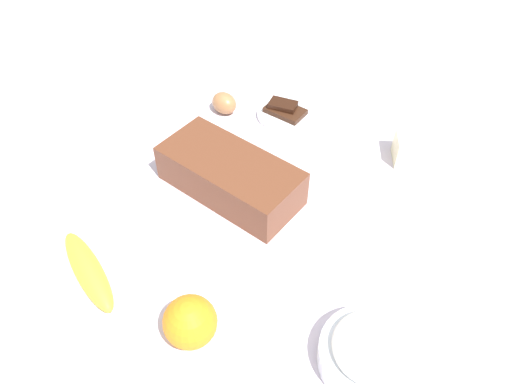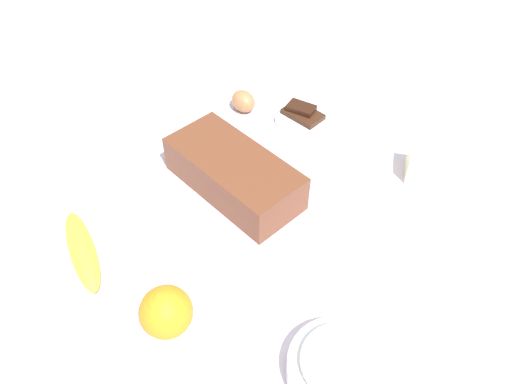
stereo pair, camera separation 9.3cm
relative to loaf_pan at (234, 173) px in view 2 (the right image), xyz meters
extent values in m
cube|color=silver|center=(-0.06, 0.02, -0.05)|extent=(2.40, 2.40, 0.02)
cube|color=brown|center=(0.00, 0.00, 0.00)|extent=(0.30, 0.19, 0.08)
cube|color=black|center=(0.00, 0.00, 0.00)|extent=(0.29, 0.17, 0.07)
cylinder|color=white|center=(-0.35, 0.23, -0.02)|extent=(0.15, 0.15, 0.04)
torus|color=white|center=(-0.35, 0.23, -0.01)|extent=(0.15, 0.15, 0.01)
ellipsoid|color=white|center=(-0.35, 0.23, 0.01)|extent=(0.12, 0.12, 0.04)
ellipsoid|color=yellow|center=(0.12, 0.29, -0.02)|extent=(0.19, 0.13, 0.04)
sphere|color=orange|center=(-0.10, 0.31, 0.00)|extent=(0.08, 0.08, 0.08)
cube|color=#F4EDB2|center=(-0.31, -0.25, -0.01)|extent=(0.11, 0.09, 0.06)
ellipsoid|color=#A26D42|center=(0.14, -0.22, -0.02)|extent=(0.07, 0.07, 0.05)
cylinder|color=white|center=(0.00, -0.27, -0.04)|extent=(0.13, 0.13, 0.01)
cube|color=#381E11|center=(0.00, -0.27, -0.03)|extent=(0.10, 0.07, 0.01)
cube|color=black|center=(0.01, -0.27, -0.01)|extent=(0.07, 0.04, 0.01)
camera|label=1|loc=(-0.35, 0.60, 0.67)|focal=34.77mm
camera|label=2|loc=(-0.43, 0.55, 0.67)|focal=34.77mm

